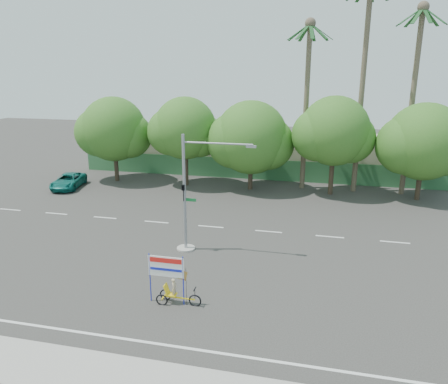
# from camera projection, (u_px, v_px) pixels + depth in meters

# --- Properties ---
(ground) EXTENTS (120.00, 120.00, 0.00)m
(ground) POSITION_uv_depth(u_px,v_px,m) (208.00, 285.00, 22.17)
(ground) COLOR #33302D
(ground) RESTS_ON ground
(fence) EXTENTS (38.00, 0.08, 2.00)m
(fence) POSITION_uv_depth(u_px,v_px,m) (267.00, 170.00, 41.98)
(fence) COLOR #336B3D
(fence) RESTS_ON ground
(building_left) EXTENTS (12.00, 8.00, 4.00)m
(building_left) POSITION_uv_depth(u_px,v_px,m) (183.00, 147.00, 48.09)
(building_left) COLOR #BFB698
(building_left) RESTS_ON ground
(building_right) EXTENTS (14.00, 8.00, 3.60)m
(building_right) POSITION_uv_depth(u_px,v_px,m) (352.00, 156.00, 44.20)
(building_right) COLOR #BFB698
(building_right) RESTS_ON ground
(tree_far_left) EXTENTS (7.14, 6.00, 7.96)m
(tree_far_left) POSITION_uv_depth(u_px,v_px,m) (113.00, 131.00, 40.73)
(tree_far_left) COLOR #473828
(tree_far_left) RESTS_ON ground
(tree_left) EXTENTS (6.66, 5.60, 8.07)m
(tree_left) POSITION_uv_depth(u_px,v_px,m) (185.00, 130.00, 39.11)
(tree_left) COLOR #473828
(tree_left) RESTS_ON ground
(tree_center) EXTENTS (7.62, 6.40, 7.85)m
(tree_center) POSITION_uv_depth(u_px,v_px,m) (250.00, 140.00, 37.96)
(tree_center) COLOR #473828
(tree_center) RESTS_ON ground
(tree_right) EXTENTS (6.90, 5.80, 8.36)m
(tree_right) POSITION_uv_depth(u_px,v_px,m) (334.00, 134.00, 36.21)
(tree_right) COLOR #473828
(tree_right) RESTS_ON ground
(tree_far_right) EXTENTS (7.38, 6.20, 7.94)m
(tree_far_right) POSITION_uv_depth(u_px,v_px,m) (423.00, 144.00, 34.84)
(tree_far_right) COLOR #473828
(tree_far_right) RESTS_ON ground
(palm_tall) EXTENTS (3.73, 3.79, 17.45)m
(palm_tall) POSITION_uv_depth(u_px,v_px,m) (364.00, 68.00, 35.69)
(palm_tall) COLOR #70604C
(palm_tall) RESTS_ON ground
(palm_mid) EXTENTS (3.73, 3.79, 15.45)m
(palm_mid) POSITION_uv_depth(u_px,v_px,m) (414.00, 82.00, 35.11)
(palm_mid) COLOR #70604C
(palm_mid) RESTS_ON ground
(palm_short) EXTENTS (3.73, 3.79, 14.45)m
(palm_short) POSITION_uv_depth(u_px,v_px,m) (307.00, 88.00, 37.13)
(palm_short) COLOR #70604C
(palm_short) RESTS_ON ground
(traffic_signal) EXTENTS (4.72, 1.10, 7.00)m
(traffic_signal) POSITION_uv_depth(u_px,v_px,m) (190.00, 204.00, 25.56)
(traffic_signal) COLOR gray
(traffic_signal) RESTS_ON ground
(trike_billboard) EXTENTS (2.52, 0.57, 2.47)m
(trike_billboard) POSITION_uv_depth(u_px,v_px,m) (172.00, 284.00, 20.18)
(trike_billboard) COLOR black
(trike_billboard) RESTS_ON ground
(pickup_truck) EXTENTS (2.92, 4.88, 1.27)m
(pickup_truck) POSITION_uv_depth(u_px,v_px,m) (68.00, 181.00, 39.41)
(pickup_truck) COLOR #0E655A
(pickup_truck) RESTS_ON ground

